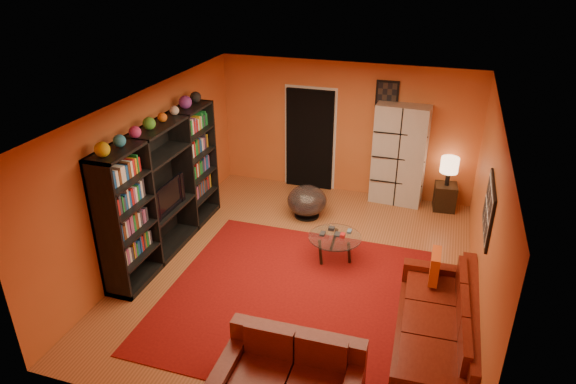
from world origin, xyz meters
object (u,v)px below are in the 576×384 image
(loveseat, at_px, (290,377))
(table_lamp, at_px, (450,166))
(side_table, at_px, (445,197))
(tv, at_px, (165,196))
(entertainment_unit, at_px, (164,189))
(bowl_chair, at_px, (307,201))
(coffee_table, at_px, (335,239))
(sofa, at_px, (444,327))
(storage_cabinet, at_px, (399,155))

(loveseat, distance_m, table_lamp, 5.40)
(side_table, bearing_deg, tv, -146.27)
(entertainment_unit, height_order, tv, entertainment_unit)
(entertainment_unit, xyz_separation_m, loveseat, (2.85, -2.42, -0.77))
(bowl_chair, height_order, table_lamp, table_lamp)
(loveseat, xyz_separation_m, table_lamp, (1.44, 5.17, 0.61))
(table_lamp, bearing_deg, loveseat, -105.57)
(loveseat, height_order, bowl_chair, loveseat)
(tv, distance_m, coffee_table, 2.76)
(entertainment_unit, xyz_separation_m, sofa, (4.42, -1.06, -0.77))
(loveseat, relative_size, table_lamp, 2.88)
(sofa, height_order, bowl_chair, sofa)
(sofa, xyz_separation_m, loveseat, (-1.57, -1.35, 0.00))
(entertainment_unit, relative_size, tv, 3.47)
(sofa, relative_size, table_lamp, 4.37)
(loveseat, bearing_deg, entertainment_unit, 48.89)
(loveseat, bearing_deg, tv, 49.33)
(sofa, distance_m, table_lamp, 3.86)
(bowl_chair, distance_m, side_table, 2.63)
(sofa, bearing_deg, coffee_table, 137.08)
(tv, bearing_deg, storage_cabinet, -49.04)
(loveseat, distance_m, side_table, 5.36)
(sofa, relative_size, side_table, 4.77)
(storage_cabinet, xyz_separation_m, bowl_chair, (-1.48, -1.12, -0.65))
(entertainment_unit, relative_size, sofa, 1.26)
(entertainment_unit, relative_size, loveseat, 1.91)
(tv, relative_size, table_lamp, 1.59)
(tv, xyz_separation_m, table_lamp, (4.24, 2.83, -0.08))
(coffee_table, relative_size, storage_cabinet, 0.43)
(sofa, height_order, side_table, sofa)
(coffee_table, bearing_deg, loveseat, -86.93)
(tv, xyz_separation_m, coffee_table, (2.65, 0.50, -0.59))
(coffee_table, bearing_deg, sofa, -40.72)
(entertainment_unit, bearing_deg, side_table, 32.67)
(entertainment_unit, xyz_separation_m, coffee_table, (2.70, 0.42, -0.67))
(table_lamp, bearing_deg, bowl_chair, -156.01)
(entertainment_unit, relative_size, coffee_table, 3.61)
(coffee_table, bearing_deg, bowl_chair, 122.56)
(storage_cabinet, relative_size, table_lamp, 3.55)
(tv, bearing_deg, side_table, -56.27)
(side_table, height_order, table_lamp, table_lamp)
(loveseat, relative_size, bowl_chair, 2.16)
(tv, xyz_separation_m, loveseat, (2.80, -2.34, -0.68))
(storage_cabinet, bearing_deg, loveseat, -91.48)
(tv, distance_m, side_table, 5.15)
(side_table, bearing_deg, bowl_chair, -156.01)
(tv, relative_size, side_table, 1.73)
(tv, bearing_deg, table_lamp, -56.27)
(tv, distance_m, table_lamp, 5.10)
(sofa, distance_m, bowl_chair, 3.73)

